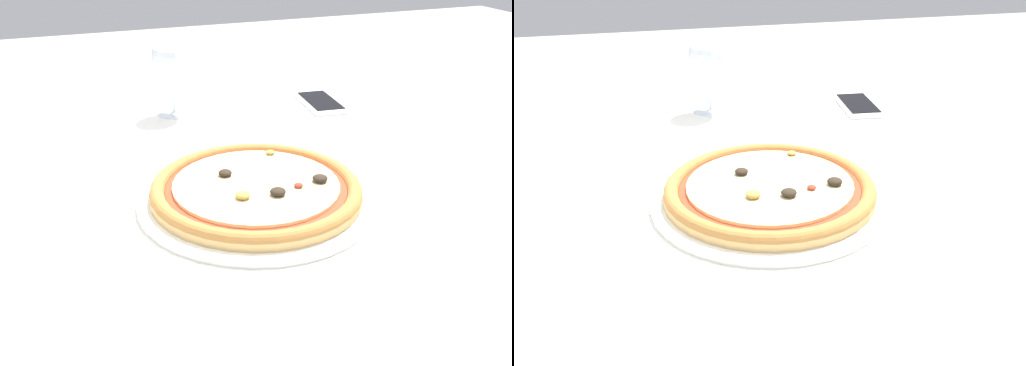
# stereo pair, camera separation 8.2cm
# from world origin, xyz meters

# --- Properties ---
(dining_table) EXTENTS (1.29, 1.07, 0.72)m
(dining_table) POSITION_xyz_m (0.00, 0.00, 0.64)
(dining_table) COLOR #997047
(dining_table) RESTS_ON ground_plane
(pizza_plate) EXTENTS (0.34, 0.34, 0.04)m
(pizza_plate) POSITION_xyz_m (0.19, -0.01, 0.74)
(pizza_plate) COLOR white
(pizza_plate) RESTS_ON dining_table
(wine_glass_far_left) EXTENTS (0.08, 0.08, 0.16)m
(wine_glass_far_left) POSITION_xyz_m (0.17, 0.41, 0.83)
(wine_glass_far_left) COLOR silver
(wine_glass_far_left) RESTS_ON dining_table
(cell_phone) EXTENTS (0.08, 0.15, 0.01)m
(cell_phone) POSITION_xyz_m (0.48, 0.35, 0.73)
(cell_phone) COLOR white
(cell_phone) RESTS_ON dining_table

